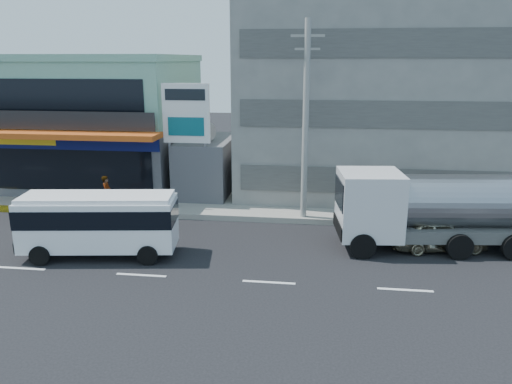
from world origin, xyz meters
TOP-DOWN VIEW (x-y plane):
  - ground at (0.00, 0.00)m, footprint 120.00×120.00m
  - sidewalk at (5.00, 9.50)m, footprint 70.00×5.00m
  - shop_building at (-8.00, 13.95)m, footprint 12.40×11.70m
  - concrete_building at (10.00, 15.00)m, footprint 16.00×12.00m
  - gap_structure at (0.00, 12.00)m, footprint 3.00×6.00m
  - satellite_dish at (0.00, 11.00)m, footprint 1.50×1.50m
  - billboard at (-0.50, 9.20)m, footprint 2.60×0.18m
  - utility_pole_near at (6.00, 7.40)m, footprint 1.60×0.30m
  - minibus at (-2.39, 1.73)m, footprint 6.66×2.96m
  - sedan at (12.00, 4.34)m, footprint 4.51×2.49m
  - tanker_truck at (11.63, 4.46)m, footprint 8.96×3.63m
  - motorcycle_rider at (-4.00, 6.25)m, footprint 1.95×0.93m

SIDE VIEW (x-z plane):
  - ground at x=0.00m, z-range 0.00..0.00m
  - sidewalk at x=5.00m, z-range 0.00..0.30m
  - sedan at x=12.00m, z-range 0.00..1.45m
  - motorcycle_rider at x=-4.00m, z-range -0.41..2.00m
  - minibus at x=-2.39m, z-range 0.26..2.95m
  - gap_structure at x=0.00m, z-range 0.00..3.50m
  - tanker_truck at x=11.63m, z-range 0.13..3.57m
  - satellite_dish at x=0.00m, z-range 3.50..3.65m
  - shop_building at x=-8.00m, z-range 0.00..8.00m
  - billboard at x=-0.50m, z-range 1.48..8.38m
  - utility_pole_near at x=6.00m, z-range 0.15..10.15m
  - concrete_building at x=10.00m, z-range 0.00..14.00m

